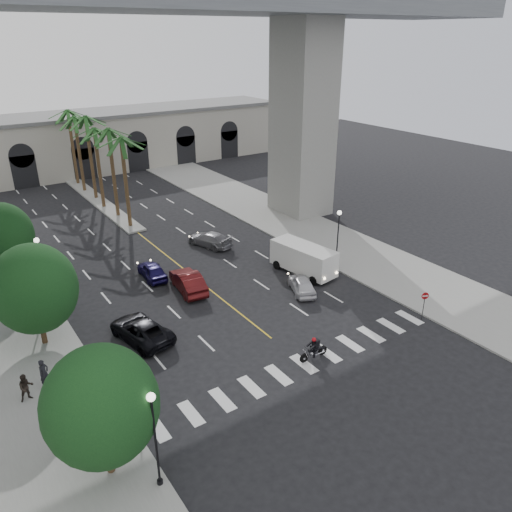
% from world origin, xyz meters
% --- Properties ---
extents(ground, '(140.00, 140.00, 0.00)m').
position_xyz_m(ground, '(0.00, 0.00, 0.00)').
color(ground, black).
rests_on(ground, ground).
extents(sidewalk_left, '(8.00, 100.00, 0.15)m').
position_xyz_m(sidewalk_left, '(-15.00, 15.00, 0.07)').
color(sidewalk_left, gray).
rests_on(sidewalk_left, ground).
extents(sidewalk_right, '(8.00, 100.00, 0.15)m').
position_xyz_m(sidewalk_right, '(15.00, 15.00, 0.07)').
color(sidewalk_right, gray).
rests_on(sidewalk_right, ground).
extents(median, '(2.00, 24.00, 0.20)m').
position_xyz_m(median, '(0.00, 38.00, 0.10)').
color(median, gray).
rests_on(median, ground).
extents(pier_building, '(71.00, 10.50, 8.50)m').
position_xyz_m(pier_building, '(0.00, 55.00, 4.27)').
color(pier_building, '#B4B1A1').
rests_on(pier_building, ground).
extents(bridge, '(75.00, 13.00, 26.00)m').
position_xyz_m(bridge, '(3.42, 22.00, 18.51)').
color(bridge, gray).
rests_on(bridge, ground).
extents(palm_a, '(3.20, 3.20, 10.30)m').
position_xyz_m(palm_a, '(0.00, 28.00, 9.10)').
color(palm_a, '#47331E').
rests_on(palm_a, ground).
extents(palm_b, '(3.20, 3.20, 10.60)m').
position_xyz_m(palm_b, '(0.10, 32.00, 9.37)').
color(palm_b, '#47331E').
rests_on(palm_b, ground).
extents(palm_c, '(3.20, 3.20, 10.10)m').
position_xyz_m(palm_c, '(-0.20, 36.00, 8.91)').
color(palm_c, '#47331E').
rests_on(palm_c, ground).
extents(palm_d, '(3.20, 3.20, 10.90)m').
position_xyz_m(palm_d, '(0.15, 40.00, 9.65)').
color(palm_d, '#47331E').
rests_on(palm_d, ground).
extents(palm_e, '(3.20, 3.20, 10.40)m').
position_xyz_m(palm_e, '(-0.10, 44.00, 9.19)').
color(palm_e, '#47331E').
rests_on(palm_e, ground).
extents(palm_f, '(3.20, 3.20, 10.70)m').
position_xyz_m(palm_f, '(0.20, 48.00, 9.46)').
color(palm_f, '#47331E').
rests_on(palm_f, ground).
extents(street_tree_near, '(5.20, 5.20, 6.89)m').
position_xyz_m(street_tree_near, '(-13.00, -3.00, 4.02)').
color(street_tree_near, '#382616').
rests_on(street_tree_near, ground).
extents(street_tree_mid, '(5.44, 5.44, 7.21)m').
position_xyz_m(street_tree_mid, '(-13.00, 10.00, 4.21)').
color(street_tree_mid, '#382616').
rests_on(street_tree_mid, ground).
extents(street_tree_far, '(5.04, 5.04, 6.68)m').
position_xyz_m(street_tree_far, '(-13.00, 22.00, 3.90)').
color(street_tree_far, '#382616').
rests_on(street_tree_far, ground).
extents(lamp_post_left_near, '(0.40, 0.40, 5.35)m').
position_xyz_m(lamp_post_left_near, '(-11.40, -5.00, 3.22)').
color(lamp_post_left_near, black).
rests_on(lamp_post_left_near, ground).
extents(lamp_post_left_far, '(0.40, 0.40, 5.35)m').
position_xyz_m(lamp_post_left_far, '(-11.40, 16.00, 3.22)').
color(lamp_post_left_far, black).
rests_on(lamp_post_left_far, ground).
extents(lamp_post_right, '(0.40, 0.40, 5.35)m').
position_xyz_m(lamp_post_right, '(11.40, 8.00, 3.22)').
color(lamp_post_right, black).
rests_on(lamp_post_right, ground).
extents(traffic_signal_near, '(0.25, 0.18, 3.65)m').
position_xyz_m(traffic_signal_near, '(-11.30, -2.50, 2.51)').
color(traffic_signal_near, black).
rests_on(traffic_signal_near, ground).
extents(traffic_signal_far, '(0.25, 0.18, 3.65)m').
position_xyz_m(traffic_signal_far, '(-11.30, 1.50, 2.51)').
color(traffic_signal_far, black).
rests_on(traffic_signal_far, ground).
extents(motorcycle_rider, '(2.17, 0.58, 1.56)m').
position_xyz_m(motorcycle_rider, '(0.94, -1.36, 0.71)').
color(motorcycle_rider, black).
rests_on(motorcycle_rider, ground).
extents(car_a, '(3.05, 4.26, 1.35)m').
position_xyz_m(car_a, '(5.95, 6.09, 0.67)').
color(car_a, silver).
rests_on(car_a, ground).
extents(car_b, '(2.39, 5.18, 1.65)m').
position_xyz_m(car_b, '(-1.50, 11.47, 0.82)').
color(car_b, '#4D0F10').
rests_on(car_b, ground).
extents(car_c, '(3.40, 5.67, 1.48)m').
position_xyz_m(car_c, '(-7.39, 6.92, 0.74)').
color(car_c, black).
rests_on(car_c, ground).
extents(car_d, '(3.37, 5.20, 1.40)m').
position_xyz_m(car_d, '(4.54, 18.62, 0.70)').
color(car_d, slate).
rests_on(car_d, ground).
extents(car_e, '(1.96, 4.21, 1.39)m').
position_xyz_m(car_e, '(-2.98, 15.24, 0.70)').
color(car_e, '#140E42').
rests_on(car_e, ground).
extents(cargo_van, '(3.17, 6.27, 2.56)m').
position_xyz_m(cargo_van, '(8.27, 8.72, 1.42)').
color(cargo_van, silver).
rests_on(cargo_van, ground).
extents(pedestrian_a, '(0.78, 0.71, 1.78)m').
position_xyz_m(pedestrian_a, '(-14.03, 5.22, 1.04)').
color(pedestrian_a, black).
rests_on(pedestrian_a, sidewalk_left).
extents(pedestrian_b, '(0.87, 0.70, 1.69)m').
position_xyz_m(pedestrian_b, '(-15.16, 4.54, 1.00)').
color(pedestrian_b, black).
rests_on(pedestrian_b, sidewalk_left).
extents(do_not_enter_sign, '(0.51, 0.25, 2.25)m').
position_xyz_m(do_not_enter_sign, '(10.50, -2.18, 1.63)').
color(do_not_enter_sign, black).
rests_on(do_not_enter_sign, ground).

